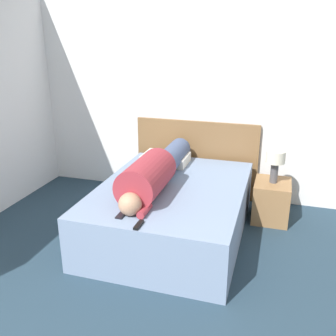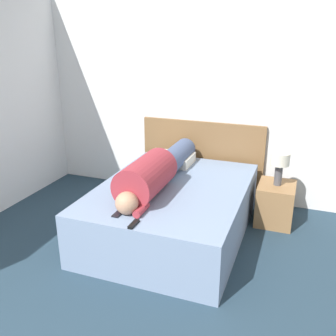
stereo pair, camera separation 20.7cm
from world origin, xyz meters
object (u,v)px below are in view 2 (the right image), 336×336
object	(u,v)px
table_lamp	(280,162)
pillow_near_headboard	(170,159)
bed	(173,210)
person_lying	(156,171)
tv_remote	(134,224)
cell_phone	(118,214)
nightstand	(275,203)

from	to	relation	value
table_lamp	pillow_near_headboard	world-z (taller)	table_lamp
bed	person_lying	distance (m)	0.47
table_lamp	tv_remote	size ratio (longest dim) A/B	2.47
table_lamp	cell_phone	bearing A→B (deg)	-130.78
table_lamp	person_lying	xyz separation A→B (m)	(-1.16, -0.71, -0.00)
table_lamp	tv_remote	world-z (taller)	table_lamp
tv_remote	pillow_near_headboard	bearing A→B (deg)	99.54
bed	table_lamp	size ratio (longest dim) A/B	5.30
tv_remote	table_lamp	bearing A→B (deg)	56.89
person_lying	cell_phone	size ratio (longest dim) A/B	13.58
table_lamp	person_lying	world-z (taller)	person_lying
person_lying	cell_phone	world-z (taller)	person_lying
pillow_near_headboard	tv_remote	world-z (taller)	pillow_near_headboard
bed	cell_phone	xyz separation A→B (m)	(-0.23, -0.77, 0.28)
pillow_near_headboard	bed	bearing A→B (deg)	-67.29
nightstand	cell_phone	bearing A→B (deg)	-130.78
nightstand	person_lying	world-z (taller)	person_lying
tv_remote	cell_phone	size ratio (longest dim) A/B	1.15
tv_remote	nightstand	bearing A→B (deg)	56.89
person_lying	cell_phone	xyz separation A→B (m)	(-0.07, -0.71, -0.16)
bed	person_lying	xyz separation A→B (m)	(-0.17, -0.06, 0.44)
nightstand	table_lamp	world-z (taller)	table_lamp
nightstand	table_lamp	distance (m)	0.49
bed	person_lying	world-z (taller)	person_lying
table_lamp	cell_phone	size ratio (longest dim) A/B	2.85
cell_phone	pillow_near_headboard	bearing A→B (deg)	91.90
cell_phone	table_lamp	bearing A→B (deg)	49.22
nightstand	person_lying	xyz separation A→B (m)	(-1.16, -0.71, 0.49)
bed	nightstand	distance (m)	1.19
pillow_near_headboard	tv_remote	bearing A→B (deg)	-80.46
nightstand	cell_phone	distance (m)	1.91
table_lamp	cell_phone	distance (m)	1.89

